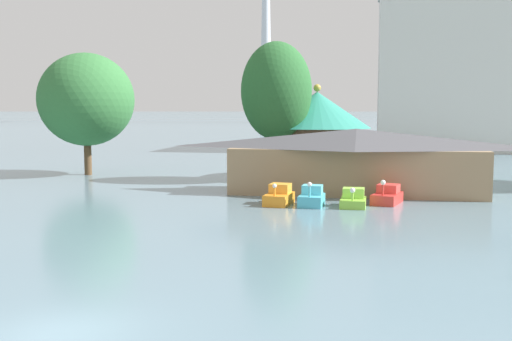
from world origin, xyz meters
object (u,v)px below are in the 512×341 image
Objects in this scene: pedal_boat_lime at (353,200)px; background_building_block at (465,67)px; shoreline_tree_mid at (276,91)px; pedal_boat_orange at (279,196)px; shoreline_tree_tall_left at (86,100)px; boathouse at (356,160)px; pedal_boat_red at (387,196)px; pedal_boat_cyan at (312,198)px; green_roof_pavilion at (317,129)px.

pedal_boat_lime is 0.09× the size of background_building_block.
pedal_boat_orange is at bearing -80.38° from shoreline_tree_mid.
pedal_boat_lime is 30.87m from shoreline_tree_tall_left.
shoreline_tree_mid is at bearing -115.73° from background_building_block.
pedal_boat_red is at bearing -63.20° from boathouse.
boathouse is at bearing -138.30° from pedal_boat_red.
pedal_boat_lime is 63.33m from background_building_block.
pedal_boat_cyan is 28.62m from shoreline_tree_tall_left.
green_roof_pavilion is 0.84× the size of shoreline_tree_tall_left.
background_building_block is (18.07, 60.29, 12.30)m from pedal_boat_cyan.
shoreline_tree_tall_left is at bearing -132.50° from background_building_block.
pedal_boat_orange is 0.15× the size of boathouse.
pedal_boat_cyan is 0.13× the size of boathouse.
pedal_boat_lime is (4.99, -0.10, -0.07)m from pedal_boat_orange.
pedal_boat_cyan is 0.22× the size of shoreline_tree_tall_left.
pedal_boat_red reaches higher than pedal_boat_orange.
pedal_boat_lime is at bearing -104.28° from background_building_block.
background_building_block is (41.43, 45.21, 5.53)m from shoreline_tree_tall_left.
pedal_boat_red is 0.33× the size of green_roof_pavilion.
pedal_boat_cyan is 17.15m from green_roof_pavilion.
pedal_boat_cyan is at bearing -86.06° from green_roof_pavilion.
pedal_boat_orange is 8.29m from boathouse.
boathouse is 2.05× the size of green_roof_pavilion.
pedal_boat_cyan is 2.75m from pedal_boat_lime.
background_building_block is (15.32, 60.19, 12.37)m from pedal_boat_lime.
boathouse is 1.65× the size of shoreline_tree_mid.
boathouse is 0.76× the size of background_building_block.
pedal_boat_cyan is at bearing 91.13° from pedal_boat_orange.
shoreline_tree_mid is at bearing -125.45° from pedal_boat_red.
pedal_boat_red is at bearing -67.17° from green_roof_pavilion.
shoreline_tree_tall_left is at bearing -99.81° from pedal_boat_red.
shoreline_tree_tall_left reaches higher than pedal_boat_lime.
pedal_boat_cyan reaches higher than pedal_boat_lime.
background_building_block is at bearing 64.27° from shoreline_tree_mid.
shoreline_tree_tall_left is (-28.37, 13.06, 6.81)m from pedal_boat_red.
green_roof_pavilion reaches higher than pedal_boat_lime.
shoreline_tree_tall_left is at bearing -176.01° from green_roof_pavilion.
green_roof_pavilion is (-3.89, 10.13, 1.94)m from boathouse.
green_roof_pavilion is 0.37× the size of background_building_block.
pedal_boat_lime is at bearing 95.25° from pedal_boat_orange.
pedal_boat_red is at bearing 114.57° from pedal_boat_cyan.
shoreline_tree_mid reaches higher than pedal_boat_red.
shoreline_tree_tall_left reaches higher than pedal_boat_orange.
pedal_boat_orange is 15.39m from shoreline_tree_mid.
pedal_boat_cyan is 0.79× the size of pedal_boat_red.
pedal_boat_red is at bearing -50.36° from shoreline_tree_mid.
shoreline_tree_mid reaches higher than pedal_boat_cyan.
pedal_boat_cyan is at bearing -86.51° from pedal_boat_lime.
green_roof_pavilion is at bearing 3.99° from shoreline_tree_tall_left.
pedal_boat_lime is at bearing -76.73° from green_roof_pavilion.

